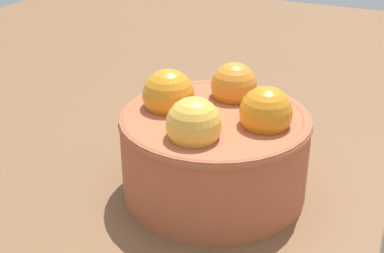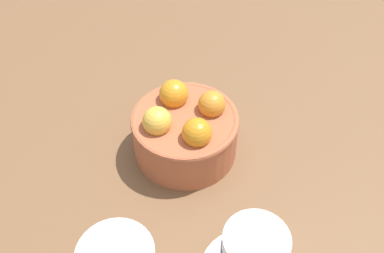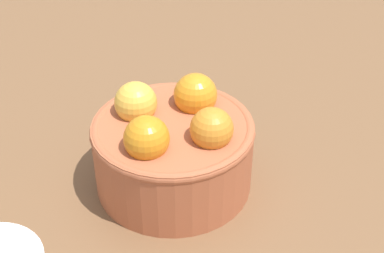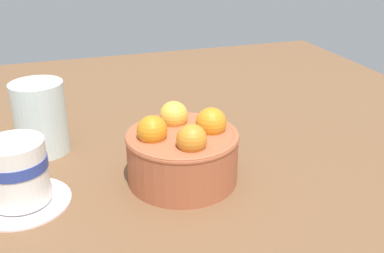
% 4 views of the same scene
% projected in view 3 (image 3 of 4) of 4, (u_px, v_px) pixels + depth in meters
% --- Properties ---
extents(ground_plane, '(1.29, 1.13, 0.04)m').
position_uv_depth(ground_plane, '(174.00, 196.00, 0.53)').
color(ground_plane, brown).
extents(terracotta_bowl, '(0.15, 0.15, 0.10)m').
position_uv_depth(terracotta_bowl, '(173.00, 147.00, 0.49)').
color(terracotta_bowl, '#AD5938').
rests_on(terracotta_bowl, ground_plane).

